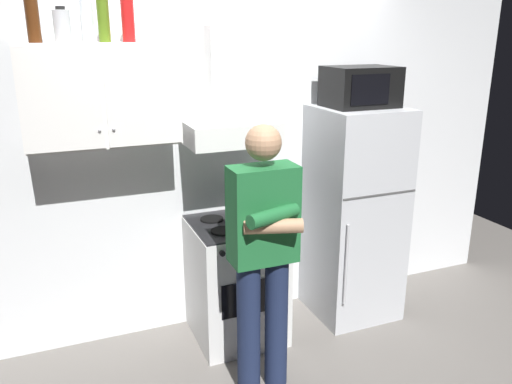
{
  "coord_description": "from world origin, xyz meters",
  "views": [
    {
      "loc": [
        -1.16,
        -2.85,
        2.11
      ],
      "look_at": [
        0.0,
        0.0,
        1.15
      ],
      "focal_mm": 36.23,
      "sensor_mm": 36.0,
      "label": 1
    }
  ],
  "objects_px": {
    "cooking_pot": "(260,217)",
    "bottle_soda_red": "(128,20)",
    "stove_oven": "(236,280)",
    "refrigerator": "(354,214)",
    "bottle_canister_steel": "(62,26)",
    "range_hood": "(228,113)",
    "upper_cabinet": "(100,95)",
    "bottle_vodka_clear": "(87,16)",
    "bottle_rum_dark": "(33,19)",
    "bottle_olive_oil": "(104,20)",
    "person_standing": "(263,253)",
    "microwave": "(360,87)"
  },
  "relations": [
    {
      "from": "refrigerator",
      "to": "bottle_rum_dark",
      "type": "xyz_separation_m",
      "value": [
        -2.07,
        0.1,
        1.38
      ]
    },
    {
      "from": "bottle_rum_dark",
      "to": "bottle_canister_steel",
      "type": "height_order",
      "value": "bottle_rum_dark"
    },
    {
      "from": "upper_cabinet",
      "to": "cooking_pot",
      "type": "relative_size",
      "value": 3.07
    },
    {
      "from": "bottle_soda_red",
      "to": "bottle_canister_steel",
      "type": "height_order",
      "value": "bottle_soda_red"
    },
    {
      "from": "cooking_pot",
      "to": "upper_cabinet",
      "type": "bearing_deg",
      "value": 165.27
    },
    {
      "from": "upper_cabinet",
      "to": "bottle_canister_steel",
      "type": "relative_size",
      "value": 4.58
    },
    {
      "from": "person_standing",
      "to": "cooking_pot",
      "type": "distance_m",
      "value": 0.52
    },
    {
      "from": "refrigerator",
      "to": "bottle_rum_dark",
      "type": "distance_m",
      "value": 2.49
    },
    {
      "from": "upper_cabinet",
      "to": "bottle_vodka_clear",
      "type": "height_order",
      "value": "bottle_vodka_clear"
    },
    {
      "from": "range_hood",
      "to": "microwave",
      "type": "relative_size",
      "value": 1.56
    },
    {
      "from": "bottle_soda_red",
      "to": "person_standing",
      "type": "bearing_deg",
      "value": -51.42
    },
    {
      "from": "microwave",
      "to": "bottle_olive_oil",
      "type": "bearing_deg",
      "value": 176.84
    },
    {
      "from": "microwave",
      "to": "bottle_soda_red",
      "type": "distance_m",
      "value": 1.62
    },
    {
      "from": "person_standing",
      "to": "bottle_soda_red",
      "type": "xyz_separation_m",
      "value": [
        -0.56,
        0.7,
        1.27
      ]
    },
    {
      "from": "bottle_rum_dark",
      "to": "bottle_olive_oil",
      "type": "bearing_deg",
      "value": 1.67
    },
    {
      "from": "cooking_pot",
      "to": "bottle_soda_red",
      "type": "height_order",
      "value": "bottle_soda_red"
    },
    {
      "from": "refrigerator",
      "to": "person_standing",
      "type": "bearing_deg",
      "value": -148.77
    },
    {
      "from": "range_hood",
      "to": "microwave",
      "type": "xyz_separation_m",
      "value": [
        0.95,
        -0.11,
        0.14
      ]
    },
    {
      "from": "person_standing",
      "to": "bottle_soda_red",
      "type": "distance_m",
      "value": 1.56
    },
    {
      "from": "bottle_rum_dark",
      "to": "bottle_vodka_clear",
      "type": "distance_m",
      "value": 0.3
    },
    {
      "from": "refrigerator",
      "to": "bottle_rum_dark",
      "type": "height_order",
      "value": "bottle_rum_dark"
    },
    {
      "from": "refrigerator",
      "to": "cooking_pot",
      "type": "bearing_deg",
      "value": -171.68
    },
    {
      "from": "range_hood",
      "to": "refrigerator",
      "type": "relative_size",
      "value": 0.47
    },
    {
      "from": "bottle_olive_oil",
      "to": "bottle_soda_red",
      "type": "xyz_separation_m",
      "value": [
        0.14,
        -0.01,
        0.0
      ]
    },
    {
      "from": "upper_cabinet",
      "to": "bottle_vodka_clear",
      "type": "bearing_deg",
      "value": 124.68
    },
    {
      "from": "bottle_soda_red",
      "to": "range_hood",
      "type": "bearing_deg",
      "value": 2.66
    },
    {
      "from": "upper_cabinet",
      "to": "cooking_pot",
      "type": "distance_m",
      "value": 1.26
    },
    {
      "from": "upper_cabinet",
      "to": "bottle_soda_red",
      "type": "bearing_deg",
      "value": -8.2
    },
    {
      "from": "bottle_canister_steel",
      "to": "refrigerator",
      "type": "bearing_deg",
      "value": -4.76
    },
    {
      "from": "refrigerator",
      "to": "upper_cabinet",
      "type": "bearing_deg",
      "value": 175.93
    },
    {
      "from": "refrigerator",
      "to": "bottle_vodka_clear",
      "type": "distance_m",
      "value": 2.27
    },
    {
      "from": "refrigerator",
      "to": "bottle_rum_dark",
      "type": "relative_size",
      "value": 6.07
    },
    {
      "from": "refrigerator",
      "to": "cooking_pot",
      "type": "distance_m",
      "value": 0.84
    },
    {
      "from": "range_hood",
      "to": "refrigerator",
      "type": "distance_m",
      "value": 1.25
    },
    {
      "from": "upper_cabinet",
      "to": "bottle_rum_dark",
      "type": "xyz_separation_m",
      "value": [
        -0.32,
        -0.02,
        0.43
      ]
    },
    {
      "from": "person_standing",
      "to": "bottle_canister_steel",
      "type": "relative_size",
      "value": 8.35
    },
    {
      "from": "bottle_rum_dark",
      "to": "bottle_vodka_clear",
      "type": "bearing_deg",
      "value": 13.12
    },
    {
      "from": "person_standing",
      "to": "bottle_olive_oil",
      "type": "bearing_deg",
      "value": 134.14
    },
    {
      "from": "range_hood",
      "to": "person_standing",
      "type": "bearing_deg",
      "value": -93.91
    },
    {
      "from": "range_hood",
      "to": "person_standing",
      "type": "distance_m",
      "value": 1.01
    },
    {
      "from": "upper_cabinet",
      "to": "bottle_olive_oil",
      "type": "bearing_deg",
      "value": -13.4
    },
    {
      "from": "bottle_olive_oil",
      "to": "bottle_rum_dark",
      "type": "bearing_deg",
      "value": -178.33
    },
    {
      "from": "cooking_pot",
      "to": "bottle_vodka_clear",
      "type": "height_order",
      "value": "bottle_vodka_clear"
    },
    {
      "from": "bottle_rum_dark",
      "to": "bottle_olive_oil",
      "type": "xyz_separation_m",
      "value": [
        0.38,
        0.01,
        -0.0
      ]
    },
    {
      "from": "refrigerator",
      "to": "cooking_pot",
      "type": "xyz_separation_m",
      "value": [
        -0.82,
        -0.12,
        0.13
      ]
    },
    {
      "from": "cooking_pot",
      "to": "person_standing",
      "type": "bearing_deg",
      "value": -110.3
    },
    {
      "from": "refrigerator",
      "to": "bottle_canister_steel",
      "type": "xyz_separation_m",
      "value": [
        -1.92,
        0.16,
        1.34
      ]
    },
    {
      "from": "refrigerator",
      "to": "bottle_vodka_clear",
      "type": "relative_size",
      "value": 5.18
    },
    {
      "from": "range_hood",
      "to": "refrigerator",
      "type": "xyz_separation_m",
      "value": [
        0.95,
        -0.13,
        -0.8
      ]
    },
    {
      "from": "cooking_pot",
      "to": "stove_oven",
      "type": "bearing_deg",
      "value": 137.51
    }
  ]
}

